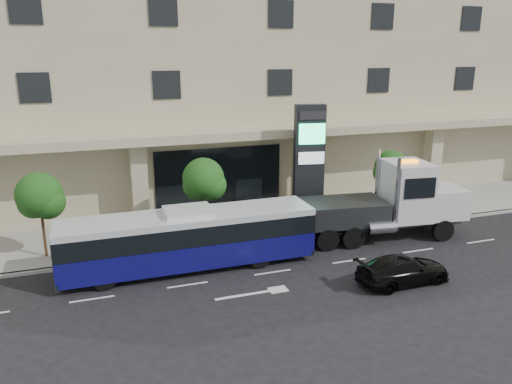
# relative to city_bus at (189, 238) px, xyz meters

# --- Properties ---
(ground) EXTENTS (120.00, 120.00, 0.00)m
(ground) POSITION_rel_city_bus_xyz_m (3.54, -0.22, -1.52)
(ground) COLOR black
(ground) RESTS_ON ground
(sidewalk) EXTENTS (120.00, 6.00, 0.15)m
(sidewalk) POSITION_rel_city_bus_xyz_m (3.54, 4.78, -1.44)
(sidewalk) COLOR gray
(sidewalk) RESTS_ON ground
(curb) EXTENTS (120.00, 0.30, 0.15)m
(curb) POSITION_rel_city_bus_xyz_m (3.54, 1.78, -1.44)
(curb) COLOR gray
(curb) RESTS_ON ground
(convention_center) EXTENTS (60.00, 17.60, 20.00)m
(convention_center) POSITION_rel_city_bus_xyz_m (3.54, 15.20, 8.46)
(convention_center) COLOR tan
(convention_center) RESTS_ON ground
(tree_left) EXTENTS (2.27, 2.20, 4.22)m
(tree_left) POSITION_rel_city_bus_xyz_m (-6.44, 3.37, 1.60)
(tree_left) COLOR #422B19
(tree_left) RESTS_ON sidewalk
(tree_mid) EXTENTS (2.28, 2.20, 4.38)m
(tree_mid) POSITION_rel_city_bus_xyz_m (1.56, 3.37, 1.74)
(tree_mid) COLOR #422B19
(tree_mid) RESTS_ON sidewalk
(tree_right) EXTENTS (2.10, 2.00, 4.04)m
(tree_right) POSITION_rel_city_bus_xyz_m (13.06, 3.37, 1.52)
(tree_right) COLOR #422B19
(tree_right) RESTS_ON sidewalk
(city_bus) EXTENTS (11.77, 2.50, 2.98)m
(city_bus) POSITION_rel_city_bus_xyz_m (0.00, 0.00, 0.00)
(city_bus) COLOR black
(city_bus) RESTS_ON ground
(tow_truck) EXTENTS (10.42, 3.60, 4.71)m
(tow_truck) POSITION_rel_city_bus_xyz_m (11.13, 0.49, 0.42)
(tow_truck) COLOR #2D3033
(tow_truck) RESTS_ON ground
(black_sedan) EXTENTS (4.36, 1.89, 1.25)m
(black_sedan) POSITION_rel_city_bus_xyz_m (8.58, -4.58, -0.89)
(black_sedan) COLOR black
(black_sedan) RESTS_ON ground
(signage_pylon) EXTENTS (1.79, 0.90, 6.88)m
(signage_pylon) POSITION_rel_city_bus_xyz_m (7.85, 3.89, 2.12)
(signage_pylon) COLOR black
(signage_pylon) RESTS_ON sidewalk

